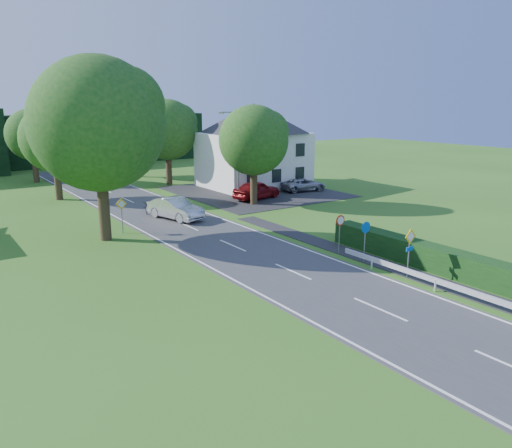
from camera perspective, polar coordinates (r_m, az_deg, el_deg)
road at (r=32.92m, az=-4.55°, el=-1.68°), size 7.00×80.00×0.04m
parking_pad at (r=49.92m, az=-0.20°, el=3.70°), size 14.00×16.00×0.04m
line_edge_left at (r=31.48m, az=-9.67°, el=-2.53°), size 0.12×80.00×0.01m
line_edge_right at (r=34.60m, az=0.09°, el=-0.83°), size 0.12×80.00×0.01m
line_centre at (r=32.92m, az=-4.56°, el=-1.64°), size 0.12×80.00×0.01m
tree_main at (r=33.11m, az=-17.43°, el=8.04°), size 9.40×9.40×11.64m
tree_left_far at (r=48.90m, az=-21.96°, el=7.55°), size 7.00×7.00×8.58m
tree_right_far at (r=54.67m, az=-10.05°, el=9.16°), size 7.40×7.40×9.09m
tree_left_back at (r=60.73m, az=-24.12°, el=8.15°), size 6.60×6.60×8.07m
tree_right_back at (r=61.69m, az=-14.05°, el=8.76°), size 6.20×6.20×7.56m
tree_right_mid at (r=43.28m, az=-0.26°, el=7.85°), size 7.00×7.00×8.58m
treeline_right at (r=77.43m, az=-16.96°, el=9.32°), size 30.00×5.00×7.00m
house_white at (r=52.93m, az=-0.27°, el=9.07°), size 10.60×8.40×8.60m
streetlight at (r=44.68m, az=-2.20°, el=8.25°), size 2.03×0.18×8.00m
sign_priority_right at (r=26.37m, az=17.16°, el=-2.21°), size 0.78×0.09×2.59m
sign_roundabout at (r=28.26m, az=12.39°, el=-1.11°), size 0.64×0.08×2.37m
sign_speed_limit at (r=29.58m, az=9.59°, el=-0.12°), size 0.64×0.11×2.37m
sign_priority_left at (r=35.11m, az=-15.12°, el=1.71°), size 0.78×0.09×2.44m
moving_car at (r=38.59m, az=-9.19°, el=1.77°), size 2.92×5.23×1.63m
motorcycle at (r=41.26m, az=-12.39°, el=1.95°), size 1.31×1.99×0.99m
parked_car_red at (r=46.00m, az=0.07°, el=3.92°), size 5.26×3.05×1.68m
parked_car_silver_a at (r=52.03m, az=-2.24°, el=4.92°), size 4.53×2.93×1.41m
parked_car_silver_b at (r=50.48m, az=5.46°, el=4.51°), size 4.86×2.83×1.27m
parasol at (r=50.08m, az=-0.21°, el=4.78°), size 2.35×2.38×1.76m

